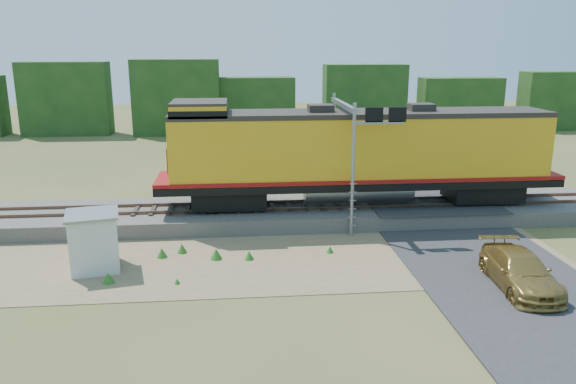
{
  "coord_description": "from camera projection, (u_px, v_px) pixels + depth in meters",
  "views": [
    {
      "loc": [
        -3.68,
        -23.01,
        9.25
      ],
      "look_at": [
        -1.22,
        3.0,
        2.4
      ],
      "focal_mm": 35.0,
      "sensor_mm": 36.0,
      "label": 1
    }
  ],
  "objects": [
    {
      "name": "road",
      "position": [
        468.0,
        248.0,
        26.17
      ],
      "size": [
        7.0,
        66.0,
        0.86
      ],
      "color": "#38383A",
      "rests_on": "ground"
    },
    {
      "name": "shed",
      "position": [
        94.0,
        241.0,
        23.6
      ],
      "size": [
        2.5,
        2.5,
        2.5
      ],
      "rotation": [
        0.0,
        0.0,
        0.21
      ],
      "color": "silver",
      "rests_on": "ground"
    },
    {
      "name": "tree_line_north",
      "position": [
        269.0,
        104.0,
        60.66
      ],
      "size": [
        130.0,
        3.0,
        6.5
      ],
      "color": "#193C15",
      "rests_on": "ground"
    },
    {
      "name": "rails",
      "position": [
        305.0,
        205.0,
        30.4
      ],
      "size": [
        70.0,
        1.54,
        0.16
      ],
      "color": "brown",
      "rests_on": "ballast"
    },
    {
      "name": "ballast",
      "position": [
        305.0,
        213.0,
        30.52
      ],
      "size": [
        70.0,
        5.0,
        0.8
      ],
      "primitive_type": "cube",
      "color": "slate",
      "rests_on": "ground"
    },
    {
      "name": "car",
      "position": [
        520.0,
        271.0,
        21.9
      ],
      "size": [
        2.32,
        4.99,
        1.41
      ],
      "primitive_type": "imported",
      "rotation": [
        0.0,
        0.0,
        -0.07
      ],
      "color": "olive",
      "rests_on": "ground"
    },
    {
      "name": "dirt_shoulder",
      "position": [
        276.0,
        258.0,
        25.14
      ],
      "size": [
        26.0,
        8.0,
        0.03
      ],
      "primitive_type": "cube",
      "color": "#8C7754",
      "rests_on": "ground"
    },
    {
      "name": "ground",
      "position": [
        322.0,
        261.0,
        24.84
      ],
      "size": [
        140.0,
        140.0,
        0.0
      ],
      "primitive_type": "plane",
      "color": "#475123",
      "rests_on": "ground"
    },
    {
      "name": "weed_clumps",
      "position": [
        243.0,
        263.0,
        24.62
      ],
      "size": [
        15.0,
        6.2,
        0.56
      ],
      "primitive_type": null,
      "color": "#2D6F1F",
      "rests_on": "ground"
    },
    {
      "name": "locomotive",
      "position": [
        354.0,
        153.0,
        29.92
      ],
      "size": [
        21.51,
        3.28,
        5.55
      ],
      "color": "black",
      "rests_on": "rails"
    },
    {
      "name": "signal_gantry",
      "position": [
        352.0,
        130.0,
        28.94
      ],
      "size": [
        2.62,
        6.2,
        6.61
      ],
      "color": "gray",
      "rests_on": "ground"
    }
  ]
}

